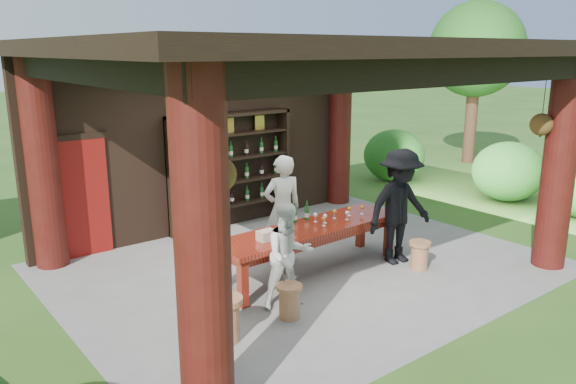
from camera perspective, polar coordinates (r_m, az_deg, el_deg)
ground at (r=9.12m, az=1.57°, el=-7.51°), size 90.00×90.00×0.00m
pavilion at (r=8.88m, az=-0.18°, el=6.17°), size 7.50×6.00×3.60m
wine_shelf at (r=10.82m, az=-5.78°, el=2.14°), size 2.54×0.39×2.24m
tasting_table at (r=8.65m, az=2.23°, el=-4.29°), size 3.27×0.95×0.75m
stool_near_left at (r=7.37m, az=0.15°, el=-10.96°), size 0.34×0.34×0.45m
stool_near_right at (r=9.15m, az=13.21°, el=-6.20°), size 0.35×0.35×0.45m
stool_far_left at (r=6.86m, az=-6.35°, el=-12.59°), size 0.42×0.42×0.55m
host at (r=9.03m, az=-0.57°, el=-1.77°), size 0.73×0.56×1.78m
guest_woman at (r=7.51m, az=0.07°, el=-6.50°), size 0.81×0.69×1.44m
guest_man at (r=9.17m, az=11.27°, el=-1.48°), size 1.29×0.84×1.88m
table_bottles at (r=8.81m, az=1.00°, el=-2.06°), size 0.36×0.11×0.31m
table_glasses at (r=8.88m, az=4.32°, el=-2.51°), size 1.71×0.30×0.15m
napkin_basket at (r=8.00m, az=-2.19°, el=-4.41°), size 0.27×0.19×0.14m
shrubs at (r=10.17m, az=7.86°, el=-2.07°), size 14.36×7.06×1.36m
trees at (r=11.78m, az=11.29°, el=13.93°), size 20.48×9.67×4.80m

